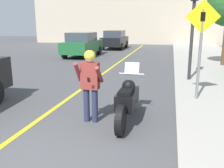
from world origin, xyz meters
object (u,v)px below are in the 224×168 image
object	(u,v)px
motorcycle	(127,100)
traffic_light	(194,11)
parked_car_black	(115,39)
person_biker	(90,79)
crossing_sign	(201,41)
parked_car_green	(82,44)

from	to	relation	value
motorcycle	traffic_light	world-z (taller)	traffic_light
traffic_light	parked_car_black	distance (m)	14.27
person_biker	crossing_sign	xyz separation A→B (m)	(2.53, 2.01, 0.77)
parked_car_black	parked_car_green	bearing A→B (deg)	-99.32
person_biker	parked_car_green	size ratio (longest dim) A/B	0.40
parked_car_green	parked_car_black	distance (m)	6.13
traffic_light	parked_car_green	size ratio (longest dim) A/B	0.87
traffic_light	parked_car_black	bearing A→B (deg)	114.26
motorcycle	parked_car_black	bearing A→B (deg)	103.53
parked_car_green	crossing_sign	bearing A→B (deg)	-54.08
motorcycle	parked_car_green	size ratio (longest dim) A/B	0.53
traffic_light	parked_car_black	size ratio (longest dim) A/B	0.87
crossing_sign	traffic_light	size ratio (longest dim) A/B	0.75
crossing_sign	person_biker	bearing A→B (deg)	-141.45
person_biker	parked_car_black	size ratio (longest dim) A/B	0.40
motorcycle	crossing_sign	bearing A→B (deg)	46.49
parked_car_green	person_biker	bearing A→B (deg)	-69.33
crossing_sign	parked_car_green	bearing A→B (deg)	125.92
crossing_sign	parked_car_green	xyz separation A→B (m)	(-6.86, 9.47, -0.93)
motorcycle	parked_car_black	size ratio (longest dim) A/B	0.53
crossing_sign	traffic_light	distance (m)	2.76
person_biker	parked_car_green	distance (m)	12.27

